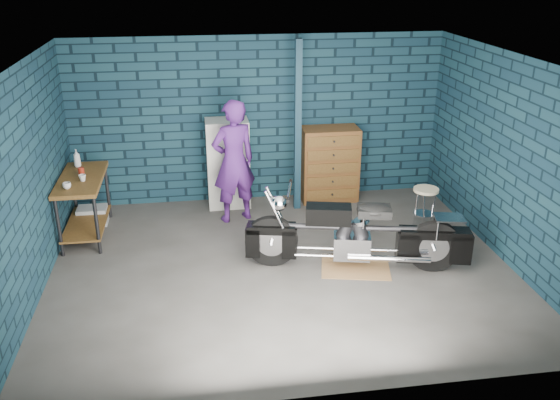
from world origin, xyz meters
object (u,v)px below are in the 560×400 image
Objects in this scene: person at (234,162)px; locker at (228,164)px; storage_bin at (93,216)px; tool_chest at (329,164)px; motorcycle at (357,230)px; shop_stool at (424,210)px; workbench at (85,207)px.

locker is (-0.05, 0.59, -0.23)m from person.
storage_bin is 0.30× the size of locker.
tool_chest is at bearing -179.46° from person.
person reaches higher than motorcycle.
storage_bin is at bearing 164.50° from motorcycle.
tool_chest reaches higher than shop_stool.
tool_chest reaches higher than storage_bin.
tool_chest reaches higher than workbench.
workbench is 3.92m from tool_chest.
workbench reaches higher than shop_stool.
person reaches higher than shop_stool.
shop_stool is at bearing 49.13° from motorcycle.
tool_chest is at bearing 6.60° from storage_bin.
workbench reaches higher than storage_bin.
motorcycle is at bearing -57.65° from locker.
locker reaches higher than storage_bin.
person is 2.33m from storage_bin.
motorcycle is at bearing 109.77° from person.
tool_chest is at bearing 98.35° from motorcycle.
storage_bin is (0.02, 0.40, -0.32)m from workbench.
person reaches higher than locker.
person reaches higher than workbench.
person is 1.54× the size of tool_chest.
storage_bin is 2.25m from locker.
workbench is at bearing -12.70° from person.
person is at bearing 141.60° from motorcycle.
locker reaches higher than motorcycle.
workbench is at bearing 169.74° from motorcycle.
storage_bin is at bearing -168.30° from locker.
locker is at bearing 180.00° from tool_chest.
person reaches higher than storage_bin.
motorcycle is at bearing -143.43° from shop_stool.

